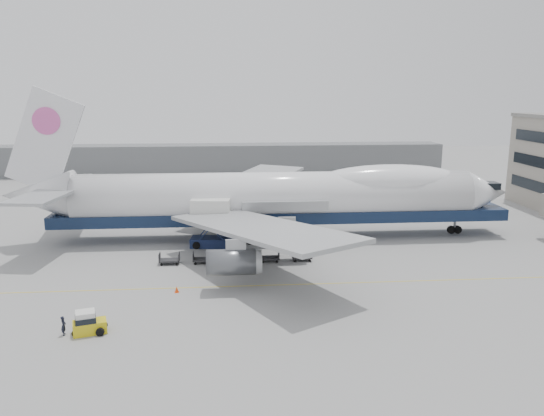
{
  "coord_description": "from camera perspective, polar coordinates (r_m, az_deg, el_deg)",
  "views": [
    {
      "loc": [
        -6.08,
        -56.72,
        19.22
      ],
      "look_at": [
        -0.89,
        6.0,
        5.4
      ],
      "focal_mm": 35.0,
      "sensor_mm": 36.0,
      "label": 1
    }
  ],
  "objects": [
    {
      "name": "apron_line",
      "position": [
        54.57,
        1.99,
        -8.24
      ],
      "size": [
        60.0,
        0.15,
        0.01
      ],
      "primitive_type": "cube",
      "color": "gold",
      "rests_on": "ground"
    },
    {
      "name": "hangar",
      "position": [
        127.75,
        -6.48,
        5.24
      ],
      "size": [
        110.0,
        8.0,
        7.0
      ],
      "primitive_type": "cube",
      "color": "slate",
      "rests_on": "ground"
    },
    {
      "name": "catering_truck",
      "position": [
        67.15,
        -6.56,
        -1.28
      ],
      "size": [
        5.48,
        4.05,
        6.15
      ],
      "rotation": [
        0.0,
        0.0,
        -0.11
      ],
      "color": "navy",
      "rests_on": "ground"
    },
    {
      "name": "dolly_2",
      "position": [
        61.37,
        -3.86,
        -5.38
      ],
      "size": [
        2.3,
        1.35,
        1.3
      ],
      "color": "#2D2D30",
      "rests_on": "ground"
    },
    {
      "name": "dolly_4",
      "position": [
        61.93,
        3.23,
        -5.2
      ],
      "size": [
        2.3,
        1.35,
        1.3
      ],
      "color": "#2D2D30",
      "rests_on": "ground"
    },
    {
      "name": "baggage_tug",
      "position": [
        46.44,
        -19.17,
        -11.65
      ],
      "size": [
        2.9,
        2.07,
        1.92
      ],
      "rotation": [
        0.0,
        0.0,
        0.28
      ],
      "color": "gold",
      "rests_on": "ground"
    },
    {
      "name": "traffic_cone",
      "position": [
        53.3,
        -10.22,
        -8.61
      ],
      "size": [
        0.43,
        0.43,
        0.63
      ],
      "rotation": [
        0.0,
        0.0,
        0.13
      ],
      "color": "#EB400C",
      "rests_on": "ground"
    },
    {
      "name": "dolly_3",
      "position": [
        61.53,
        -0.3,
        -5.3
      ],
      "size": [
        2.3,
        1.35,
        1.3
      ],
      "color": "#2D2D30",
      "rests_on": "ground"
    },
    {
      "name": "airliner",
      "position": [
        70.37,
        0.84,
        1.24
      ],
      "size": [
        67.0,
        55.3,
        19.98
      ],
      "color": "white",
      "rests_on": "ground"
    },
    {
      "name": "dolly_1",
      "position": [
        61.44,
        -7.43,
        -5.43
      ],
      "size": [
        2.3,
        1.35,
        1.3
      ],
      "color": "#2D2D30",
      "rests_on": "ground"
    },
    {
      "name": "dolly_0",
      "position": [
        61.75,
        -10.98,
        -5.47
      ],
      "size": [
        2.3,
        1.35,
        1.3
      ],
      "color": "#2D2D30",
      "rests_on": "ground"
    },
    {
      "name": "ground",
      "position": [
        60.19,
        1.32,
        -6.24
      ],
      "size": [
        260.0,
        260.0,
        0.0
      ],
      "primitive_type": "plane",
      "color": "gray",
      "rests_on": "ground"
    },
    {
      "name": "ground_worker",
      "position": [
        46.81,
        -21.51,
        -11.69
      ],
      "size": [
        0.44,
        0.63,
        1.61
      ],
      "primitive_type": "imported",
      "rotation": [
        0.0,
        0.0,
        1.67
      ],
      "color": "black",
      "rests_on": "ground"
    }
  ]
}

